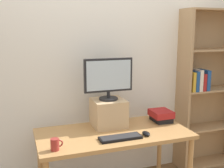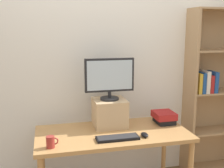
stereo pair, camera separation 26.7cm
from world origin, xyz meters
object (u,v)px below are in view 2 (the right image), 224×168
(computer_monitor, at_px, (109,78))
(book_stack, at_px, (164,117))
(riser_box, at_px, (110,113))
(bookshelf_unit, at_px, (217,90))
(computer_mouse, at_px, (145,135))
(desk, at_px, (113,139))
(coffee_mug, at_px, (51,142))
(keyboard, at_px, (117,138))

(computer_monitor, relative_size, book_stack, 2.14)
(riser_box, bearing_deg, book_stack, -5.53)
(bookshelf_unit, bearing_deg, computer_mouse, -153.64)
(desk, bearing_deg, coffee_mug, -158.37)
(computer_mouse, bearing_deg, coffee_mug, -176.91)
(coffee_mug, bearing_deg, desk, 21.63)
(riser_box, relative_size, book_stack, 1.39)
(riser_box, relative_size, computer_mouse, 3.08)
(desk, height_order, computer_mouse, computer_mouse)
(computer_monitor, bearing_deg, computer_mouse, -56.19)
(bookshelf_unit, distance_m, riser_box, 1.34)
(keyboard, distance_m, coffee_mug, 0.58)
(book_stack, xyz_separation_m, coffee_mug, (-1.17, -0.36, -0.01))
(bookshelf_unit, height_order, keyboard, bookshelf_unit)
(bookshelf_unit, height_order, book_stack, bookshelf_unit)
(keyboard, height_order, book_stack, book_stack)
(riser_box, distance_m, computer_mouse, 0.46)
(coffee_mug, bearing_deg, book_stack, 16.97)
(riser_box, bearing_deg, computer_mouse, -56.30)
(computer_monitor, height_order, book_stack, computer_monitor)
(riser_box, xyz_separation_m, computer_monitor, (-0.00, -0.00, 0.36))
(bookshelf_unit, height_order, riser_box, bookshelf_unit)
(bookshelf_unit, xyz_separation_m, book_stack, (-0.75, -0.22, -0.20))
(computer_mouse, height_order, coffee_mug, coffee_mug)
(computer_mouse, bearing_deg, desk, 143.77)
(desk, relative_size, bookshelf_unit, 0.77)
(computer_mouse, bearing_deg, bookshelf_unit, 26.36)
(riser_box, relative_size, computer_monitor, 0.65)
(bookshelf_unit, distance_m, book_stack, 0.81)
(computer_monitor, bearing_deg, riser_box, 90.00)
(bookshelf_unit, bearing_deg, riser_box, -172.75)
(coffee_mug, bearing_deg, computer_mouse, 3.09)
(book_stack, bearing_deg, desk, -167.96)
(book_stack, height_order, coffee_mug, book_stack)
(desk, xyz_separation_m, coffee_mug, (-0.58, -0.23, 0.12))
(riser_box, xyz_separation_m, book_stack, (0.57, -0.06, -0.07))
(bookshelf_unit, relative_size, computer_monitor, 3.84)
(bookshelf_unit, distance_m, keyboard, 1.46)
(desk, height_order, coffee_mug, coffee_mug)
(desk, height_order, book_stack, book_stack)
(riser_box, distance_m, book_stack, 0.58)
(keyboard, bearing_deg, coffee_mug, -175.40)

